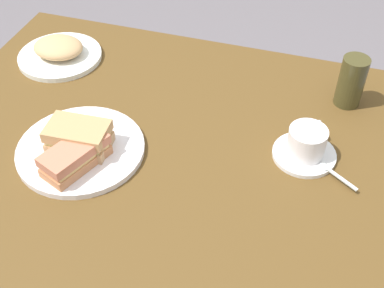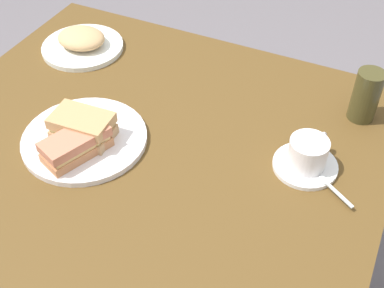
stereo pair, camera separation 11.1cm
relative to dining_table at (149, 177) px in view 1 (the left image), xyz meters
The scene contains 10 objects.
dining_table is the anchor object (origin of this frame).
sandwich_plate 0.19m from the dining_table, 28.18° to the left, with size 0.28×0.28×0.01m, color white.
sandwich_front 0.22m from the dining_table, 27.68° to the left, with size 0.14×0.09×0.06m.
sandwich_back 0.23m from the dining_table, 47.32° to the left, with size 0.12×0.16×0.05m.
coffee_saucer 0.38m from the dining_table, 169.29° to the right, with size 0.14×0.14×0.01m, color white.
coffee_cup 0.39m from the dining_table, 169.04° to the right, with size 0.08×0.11×0.07m.
spoon 0.43m from the dining_table, behind, with size 0.09×0.06×0.01m.
side_plate 0.44m from the dining_table, 35.38° to the right, with size 0.23×0.23×0.01m, color white.
side_food_pile 0.45m from the dining_table, 35.38° to the right, with size 0.14×0.11×0.04m, color tan.
drinking_glass 0.54m from the dining_table, 145.83° to the right, with size 0.06×0.06×0.13m, color #423B1C.
Camera 1 is at (-0.35, 0.77, 1.52)m, focal length 47.56 mm.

